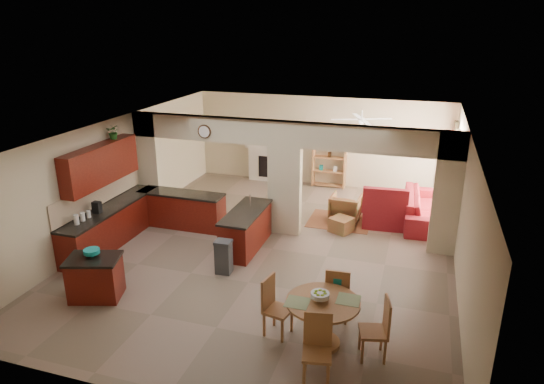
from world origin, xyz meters
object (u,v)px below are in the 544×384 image
(kitchen_island, at_px, (95,277))
(armchair, at_px, (345,208))
(dining_table, at_px, (322,316))
(sofa, at_px, (425,208))

(kitchen_island, xyz_separation_m, armchair, (3.88, 5.19, -0.06))
(dining_table, xyz_separation_m, sofa, (1.48, 5.86, -0.15))
(kitchen_island, relative_size, sofa, 0.43)
(kitchen_island, relative_size, dining_table, 0.94)
(dining_table, distance_m, sofa, 6.05)
(sofa, relative_size, armchair, 3.31)
(armchair, bearing_deg, kitchen_island, 55.99)
(dining_table, height_order, armchair, dining_table)
(armchair, bearing_deg, dining_table, 98.20)
(sofa, distance_m, armchair, 2.06)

